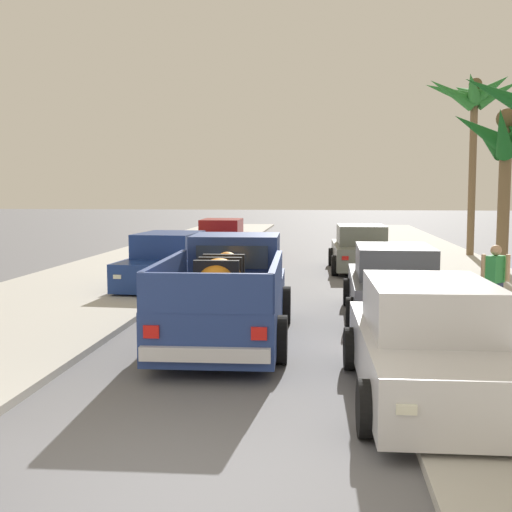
# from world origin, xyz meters

# --- Properties ---
(ground_plane) EXTENTS (160.00, 160.00, 0.00)m
(ground_plane) POSITION_xyz_m (0.00, 0.00, 0.00)
(ground_plane) COLOR slate
(sidewalk_left) EXTENTS (5.19, 60.00, 0.12)m
(sidewalk_left) POSITION_xyz_m (-4.99, 12.00, 0.06)
(sidewalk_left) COLOR #B2AFA8
(sidewalk_left) RESTS_ON ground
(sidewalk_right) EXTENTS (5.19, 60.00, 0.12)m
(sidewalk_right) POSITION_xyz_m (4.99, 12.00, 0.06)
(sidewalk_right) COLOR #B2AFA8
(sidewalk_right) RESTS_ON ground
(curb_left) EXTENTS (0.16, 60.00, 0.10)m
(curb_left) POSITION_xyz_m (-3.79, 12.00, 0.05)
(curb_left) COLOR silver
(curb_left) RESTS_ON ground
(curb_right) EXTENTS (0.16, 60.00, 0.10)m
(curb_right) POSITION_xyz_m (3.79, 12.00, 0.05)
(curb_right) COLOR silver
(curb_right) RESTS_ON ground
(pickup_truck) EXTENTS (2.36, 5.28, 1.80)m
(pickup_truck) POSITION_xyz_m (-0.29, 5.88, 0.81)
(pickup_truck) COLOR navy
(pickup_truck) RESTS_ON ground
(car_left_near) EXTENTS (2.10, 4.29, 1.54)m
(car_left_near) POSITION_xyz_m (-2.68, 19.47, 0.71)
(car_left_near) COLOR maroon
(car_left_near) RESTS_ON ground
(car_right_near) EXTENTS (2.12, 4.30, 1.54)m
(car_right_near) POSITION_xyz_m (2.63, 15.90, 0.71)
(car_right_near) COLOR slate
(car_right_near) RESTS_ON ground
(car_left_mid) EXTENTS (2.21, 4.34, 1.54)m
(car_left_mid) POSITION_xyz_m (-2.80, 11.43, 0.71)
(car_left_mid) COLOR navy
(car_left_mid) RESTS_ON ground
(car_right_mid) EXTENTS (2.11, 4.30, 1.54)m
(car_right_mid) POSITION_xyz_m (2.79, 2.90, 0.71)
(car_right_mid) COLOR silver
(car_right_mid) RESTS_ON ground
(car_left_far) EXTENTS (2.06, 4.27, 1.54)m
(car_left_far) POSITION_xyz_m (2.88, 8.11, 0.71)
(car_left_far) COLOR #474C56
(car_left_far) RESTS_ON ground
(palm_tree_left_fore) EXTENTS (3.23, 3.94, 5.25)m
(palm_tree_left_fore) POSITION_xyz_m (6.95, 15.23, 4.22)
(palm_tree_left_fore) COLOR brown
(palm_tree_left_fore) RESTS_ON ground
(palm_tree_right_mid) EXTENTS (3.79, 3.89, 7.15)m
(palm_tree_right_mid) POSITION_xyz_m (7.10, 20.49, 6.16)
(palm_tree_right_mid) COLOR brown
(palm_tree_right_mid) RESTS_ON ground
(pedestrian) EXTENTS (0.57, 0.43, 1.59)m
(pedestrian) POSITION_xyz_m (4.89, 7.88, 0.91)
(pedestrian) COLOR navy
(pedestrian) RESTS_ON ground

